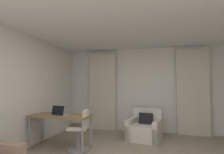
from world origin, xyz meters
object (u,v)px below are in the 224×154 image
at_px(desk_chair, 80,132).
at_px(laptop, 60,113).
at_px(armchair, 145,129).
at_px(desk, 61,118).

bearing_deg(desk_chair, laptop, -171.83).
relative_size(armchair, desk_chair, 1.10).
xyz_separation_m(desk, desk_chair, (0.47, -0.00, -0.29)).
bearing_deg(laptop, armchair, 35.55).
distance_m(desk_chair, laptop, 0.61).
bearing_deg(desk, desk_chair, -0.20).
relative_size(armchair, desk, 0.71).
xyz_separation_m(armchair, desk_chair, (-1.32, -1.21, 0.13)).
xyz_separation_m(desk_chair, laptop, (-0.46, -0.07, 0.41)).
distance_m(desk, laptop, 0.13).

